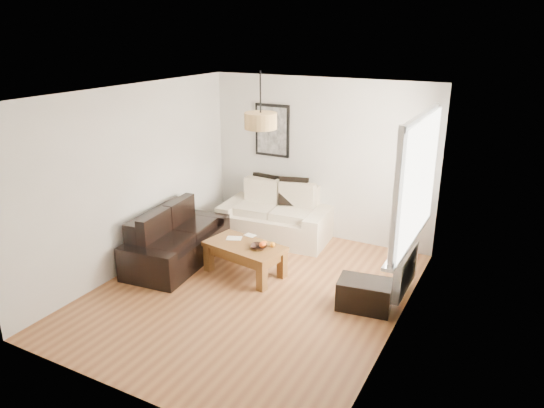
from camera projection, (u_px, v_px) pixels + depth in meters
The scene contains 21 objects.
floor at pixel (251, 292), 6.66m from camera, with size 4.50×4.50×0.00m, color brown.
ceiling at pixel (248, 93), 5.79m from camera, with size 3.80×4.50×0.00m, color white, non-canonical shape.
wall_back at pixel (320, 159), 8.10m from camera, with size 3.80×0.04×2.60m, color silver, non-canonical shape.
wall_front at pixel (119, 273), 4.35m from camera, with size 3.80×0.04×2.60m, color silver, non-canonical shape.
wall_left at pixel (133, 179), 7.06m from camera, with size 0.04×4.50×2.60m, color silver, non-canonical shape.
wall_right at pixel (402, 226), 5.39m from camera, with size 0.04×4.50×2.60m, color silver, non-canonical shape.
window_bay at pixel (418, 180), 5.97m from camera, with size 0.14×1.90×1.60m, color white, non-canonical shape.
radiator at pixel (405, 271), 6.39m from camera, with size 0.10×0.90×0.52m, color white.
poster at pixel (272, 130), 8.32m from camera, with size 0.62×0.04×0.87m, color black, non-canonical shape.
pendant_shade at pixel (261, 121), 6.16m from camera, with size 0.40×0.40×0.20m, color tan.
loveseat_cream at pixel (276, 213), 8.24m from camera, with size 1.75×0.96×0.87m, color beige, non-canonical shape.
sofa_leather at pixel (177, 237), 7.41m from camera, with size 1.77×0.86×0.77m, color black, non-canonical shape.
coffee_table at pixel (245, 259), 7.08m from camera, with size 1.10×0.60×0.45m, color brown, non-canonical shape.
ottoman at pixel (365, 294), 6.22m from camera, with size 0.65×0.42×0.37m, color black.
cushion_left at pixel (265, 187), 8.45m from camera, with size 0.45×0.14×0.45m, color black.
cushion_right at pixel (293, 191), 8.21m from camera, with size 0.47×0.15×0.47m, color black.
fruit_bowl at pixel (259, 247), 6.86m from camera, with size 0.22×0.22×0.06m, color black.
orange_a at pixel (263, 245), 6.89m from camera, with size 0.09×0.09×0.09m, color #E25113.
orange_b at pixel (273, 245), 6.90m from camera, with size 0.08×0.08×0.08m, color orange.
orange_c at pixel (265, 243), 6.94m from camera, with size 0.07×0.07×0.07m, color orange.
papers at pixel (234, 238), 7.20m from camera, with size 0.22×0.15×0.01m, color white.
Camera 1 is at (3.00, -5.08, 3.31)m, focal length 33.14 mm.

